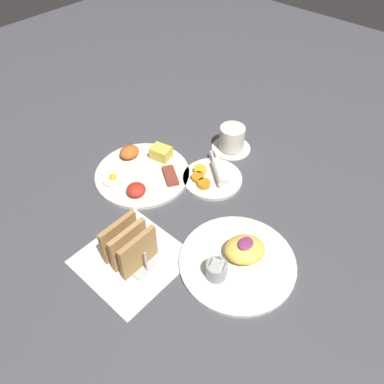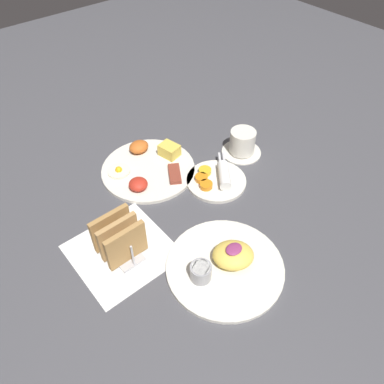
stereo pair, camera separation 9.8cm
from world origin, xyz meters
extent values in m
plane|color=#47474C|center=(0.00, 0.00, 0.00)|extent=(3.00, 3.00, 0.00)
cube|color=white|center=(-0.16, 0.02, 0.00)|extent=(0.22, 0.22, 0.00)
cylinder|color=silver|center=(0.06, 0.22, 0.01)|extent=(0.27, 0.27, 0.01)
cube|color=#E5C64C|center=(0.14, 0.22, 0.03)|extent=(0.05, 0.06, 0.04)
ellipsoid|color=#C66023|center=(0.08, 0.30, 0.03)|extent=(0.06, 0.05, 0.03)
cylinder|color=#F4EACC|center=(-0.02, 0.25, 0.01)|extent=(0.06, 0.06, 0.01)
sphere|color=yellow|center=(-0.02, 0.25, 0.02)|extent=(0.02, 0.02, 0.02)
ellipsoid|color=red|center=(-0.01, 0.17, 0.02)|extent=(0.05, 0.05, 0.03)
cube|color=brown|center=(0.10, 0.14, 0.02)|extent=(0.07, 0.08, 0.01)
cylinder|color=silver|center=(0.18, 0.05, 0.01)|extent=(0.17, 0.17, 0.01)
cylinder|color=gold|center=(0.17, 0.09, 0.02)|extent=(0.04, 0.04, 0.01)
cylinder|color=orange|center=(0.14, 0.08, 0.02)|extent=(0.04, 0.04, 0.01)
cylinder|color=orange|center=(0.13, 0.05, 0.02)|extent=(0.04, 0.04, 0.01)
cylinder|color=white|center=(0.19, 0.04, 0.03)|extent=(0.08, 0.09, 0.03)
cube|color=silver|center=(0.23, 0.10, 0.03)|extent=(0.04, 0.04, 0.00)
cube|color=silver|center=(0.24, 0.09, 0.03)|extent=(0.04, 0.04, 0.00)
cylinder|color=silver|center=(0.00, -0.17, 0.01)|extent=(0.27, 0.27, 0.01)
ellipsoid|color=#EAC651|center=(0.02, -0.17, 0.03)|extent=(0.12, 0.12, 0.04)
ellipsoid|color=#8C3366|center=(0.02, -0.17, 0.05)|extent=(0.04, 0.03, 0.01)
cylinder|color=#99999E|center=(-0.06, -0.15, 0.03)|extent=(0.05, 0.05, 0.04)
cylinder|color=white|center=(-0.06, -0.15, 0.05)|extent=(0.04, 0.04, 0.01)
cube|color=#B7B7BC|center=(-0.16, 0.02, 0.01)|extent=(0.06, 0.12, 0.01)
cube|color=#AE8148|center=(-0.16, -0.01, 0.06)|extent=(0.10, 0.01, 0.10)
cube|color=tan|center=(-0.16, 0.02, 0.06)|extent=(0.10, 0.01, 0.10)
cube|color=#AB7D45|center=(-0.16, 0.05, 0.06)|extent=(0.10, 0.01, 0.10)
cylinder|color=#B7B7BC|center=(-0.16, -0.03, 0.04)|extent=(0.01, 0.00, 0.07)
cylinder|color=#B7B7BC|center=(-0.16, 0.08, 0.04)|extent=(0.01, 0.01, 0.07)
cylinder|color=silver|center=(0.32, 0.10, 0.00)|extent=(0.12, 0.12, 0.01)
cylinder|color=silver|center=(0.32, 0.10, 0.04)|extent=(0.08, 0.08, 0.07)
cylinder|color=#381E0F|center=(0.32, 0.10, 0.07)|extent=(0.06, 0.06, 0.01)
camera|label=1|loc=(-0.43, -0.41, 0.73)|focal=35.00mm
camera|label=2|loc=(-0.36, -0.48, 0.73)|focal=35.00mm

